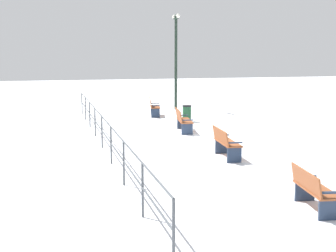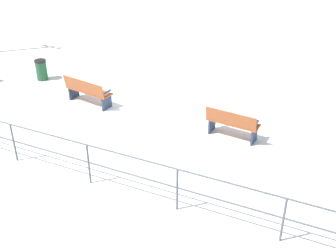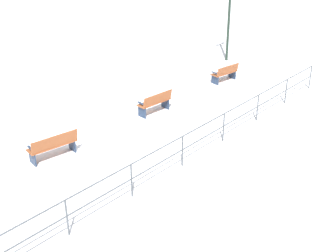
{
  "view_description": "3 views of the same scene",
  "coord_description": "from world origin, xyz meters",
  "views": [
    {
      "loc": [
        -5.39,
        -15.5,
        3.2
      ],
      "look_at": [
        -1.47,
        -0.38,
        0.73
      ],
      "focal_mm": 49.75,
      "sensor_mm": 36.0,
      "label": 1
    },
    {
      "loc": [
        -10.5,
        -5.27,
        6.36
      ],
      "look_at": [
        -1.11,
        -0.89,
        0.49
      ],
      "focal_mm": 45.85,
      "sensor_mm": 36.0,
      "label": 2
    },
    {
      "loc": [
        -11.78,
        9.91,
        7.77
      ],
      "look_at": [
        -2.31,
        -0.84,
        0.7
      ],
      "focal_mm": 48.55,
      "sensor_mm": 36.0,
      "label": 3
    }
  ],
  "objects": [
    {
      "name": "bench_second",
      "position": [
        -0.2,
        -2.45,
        0.48
      ],
      "size": [
        0.66,
        1.53,
        0.92
      ],
      "rotation": [
        0.0,
        0.0,
        -0.08
      ],
      "color": "brown",
      "rests_on": "ground"
    },
    {
      "name": "bench_third",
      "position": [
        -0.12,
        2.47,
        0.49
      ],
      "size": [
        0.8,
        1.73,
        0.92
      ],
      "rotation": [
        0.0,
        0.0,
        -0.16
      ],
      "color": "brown",
      "rests_on": "ground"
    },
    {
      "name": "trash_bin",
      "position": [
        0.88,
        5.19,
        0.38
      ],
      "size": [
        0.42,
        0.42,
        0.76
      ],
      "color": "#1E4C2D",
      "rests_on": "ground"
    },
    {
      "name": "ground_plane",
      "position": [
        0.0,
        0.0,
        0.0
      ],
      "size": [
        80.0,
        80.0,
        0.0
      ],
      "primitive_type": "plane",
      "color": "white",
      "rests_on": "ground"
    },
    {
      "name": "waterfront_railing",
      "position": [
        -3.68,
        -0.0,
        0.76
      ],
      "size": [
        0.05,
        18.48,
        1.11
      ],
      "color": "#4C5156",
      "rests_on": "ground"
    }
  ]
}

